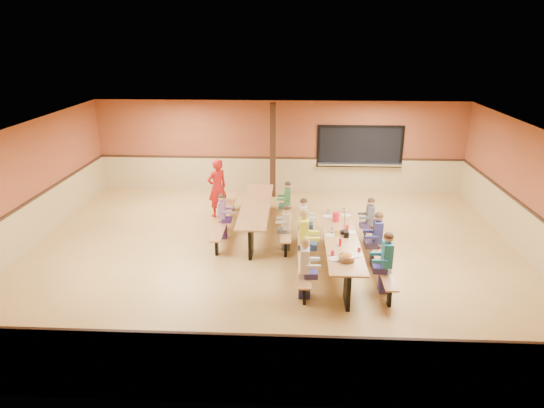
{
  "coord_description": "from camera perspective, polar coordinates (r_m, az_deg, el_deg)",
  "views": [
    {
      "loc": [
        0.51,
        -10.56,
        5.02
      ],
      "look_at": [
        -0.03,
        0.36,
        1.15
      ],
      "focal_mm": 32.0,
      "sensor_mm": 36.0,
      "label": 1
    }
  ],
  "objects": [
    {
      "name": "cafeteria_table_main",
      "position": [
        10.94,
        8.1,
        -4.97
      ],
      "size": [
        1.91,
        3.7,
        0.74
      ],
      "color": "#AA7243",
      "rests_on": "ground"
    },
    {
      "name": "seated_child_grey_left",
      "position": [
        12.02,
        3.69,
        -2.12
      ],
      "size": [
        0.36,
        0.3,
        1.2
      ],
      "primitive_type": null,
      "color": "silver",
      "rests_on": "ground"
    },
    {
      "name": "cafeteria_table_second",
      "position": [
        12.89,
        -1.88,
        -0.94
      ],
      "size": [
        1.91,
        3.7,
        0.74
      ],
      "color": "#AA7243",
      "rests_on": "ground"
    },
    {
      "name": "seated_child_char_right",
      "position": [
        12.25,
        11.43,
        -2.06
      ],
      "size": [
        0.37,
        0.3,
        1.21
      ],
      "primitive_type": null,
      "color": "#484B52",
      "rests_on": "ground"
    },
    {
      "name": "condiment_mustard",
      "position": [
        10.87,
        7.58,
        -3.39
      ],
      "size": [
        0.06,
        0.06,
        0.17
      ],
      "primitive_type": "cylinder",
      "color": "yellow",
      "rests_on": "cafeteria_table_main"
    },
    {
      "name": "seated_adult_yellow",
      "position": [
        10.86,
        3.77,
        -4.09
      ],
      "size": [
        0.45,
        0.36,
        1.37
      ],
      "primitive_type": null,
      "color": "#EFFF35",
      "rests_on": "ground"
    },
    {
      "name": "table_paddle",
      "position": [
        11.03,
        8.5,
        -2.8
      ],
      "size": [
        0.16,
        0.16,
        0.56
      ],
      "color": "black",
      "rests_on": "cafeteria_table_main"
    },
    {
      "name": "standing_woman",
      "position": [
        13.9,
        -6.46,
        1.9
      ],
      "size": [
        0.73,
        0.71,
        1.7
      ],
      "primitive_type": "imported",
      "rotation": [
        0.0,
        0.0,
        3.86
      ],
      "color": "red",
      "rests_on": "ground"
    },
    {
      "name": "place_settings",
      "position": [
        10.84,
        8.16,
        -3.67
      ],
      "size": [
        0.65,
        3.3,
        0.11
      ],
      "primitive_type": null,
      "color": "beige",
      "rests_on": "cafeteria_table_main"
    },
    {
      "name": "seated_child_white_left",
      "position": [
        9.67,
        3.87,
        -7.58
      ],
      "size": [
        0.39,
        0.32,
        1.26
      ],
      "primitive_type": null,
      "color": "silver",
      "rests_on": "ground"
    },
    {
      "name": "condiment_ketchup",
      "position": [
        10.42,
        8.03,
        -4.47
      ],
      "size": [
        0.06,
        0.06,
        0.17
      ],
      "primitive_type": "cylinder",
      "color": "#B2140F",
      "rests_on": "cafeteria_table_main"
    },
    {
      "name": "kitchen_pass_through",
      "position": [
        16.05,
        10.29,
        6.47
      ],
      "size": [
        2.78,
        0.28,
        1.38
      ],
      "color": "black",
      "rests_on": "ground"
    },
    {
      "name": "seated_child_teal_right",
      "position": [
        10.1,
        13.32,
        -6.75
      ],
      "size": [
        0.41,
        0.34,
        1.29
      ],
      "primitive_type": null,
      "color": "teal",
      "rests_on": "ground"
    },
    {
      "name": "structural_post",
      "position": [
        15.38,
        0.1,
        6.26
      ],
      "size": [
        0.18,
        0.18,
        3.0
      ],
      "primitive_type": "cube",
      "color": "black",
      "rests_on": "ground"
    },
    {
      "name": "punch_pitcher",
      "position": [
        11.72,
        7.53,
        -1.54
      ],
      "size": [
        0.16,
        0.16,
        0.22
      ],
      "primitive_type": "cylinder",
      "color": "red",
      "rests_on": "cafeteria_table_main"
    },
    {
      "name": "seated_child_navy_right",
      "position": [
        11.17,
        12.28,
        -4.1
      ],
      "size": [
        0.4,
        0.33,
        1.27
      ],
      "primitive_type": null,
      "color": "navy",
      "rests_on": "ground"
    },
    {
      "name": "chip_bowl",
      "position": [
        9.78,
        8.78,
        -6.23
      ],
      "size": [
        0.32,
        0.32,
        0.15
      ],
      "primitive_type": null,
      "color": "orange",
      "rests_on": "cafeteria_table_main"
    },
    {
      "name": "seated_child_purple_sec",
      "position": [
        12.44,
        -5.88,
        -1.48
      ],
      "size": [
        0.36,
        0.29,
        1.18
      ],
      "primitive_type": null,
      "color": "#835889",
      "rests_on": "ground"
    },
    {
      "name": "napkin_dispenser",
      "position": [
        10.88,
        8.75,
        -3.54
      ],
      "size": [
        0.1,
        0.14,
        0.13
      ],
      "primitive_type": "cube",
      "color": "black",
      "rests_on": "cafeteria_table_main"
    },
    {
      "name": "seated_child_tan_sec",
      "position": [
        11.74,
        1.68,
        -2.87
      ],
      "size": [
        0.32,
        0.26,
        1.12
      ],
      "primitive_type": null,
      "color": "#B5A58F",
      "rests_on": "ground"
    },
    {
      "name": "seated_child_green_sec",
      "position": [
        13.32,
        1.83,
        0.1
      ],
      "size": [
        0.37,
        0.3,
        1.2
      ],
      "primitive_type": null,
      "color": "#347240",
      "rests_on": "ground"
    },
    {
      "name": "ground",
      "position": [
        11.7,
        0.05,
        -5.91
      ],
      "size": [
        12.0,
        12.0,
        0.0
      ],
      "primitive_type": "plane",
      "color": "#A47A3E",
      "rests_on": "ground"
    },
    {
      "name": "room_envelope",
      "position": [
        11.42,
        0.05,
        -2.79
      ],
      "size": [
        12.04,
        10.04,
        3.02
      ],
      "color": "brown",
      "rests_on": "ground"
    }
  ]
}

